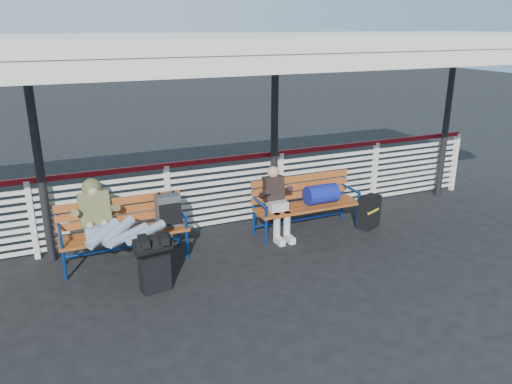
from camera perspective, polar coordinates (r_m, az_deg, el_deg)
name	(u,v)px	position (r m, az deg, el deg)	size (l,w,h in m)	color
ground	(207,290)	(6.65, -5.60, -11.07)	(60.00, 60.00, 0.00)	black
fence	(168,198)	(8.06, -10.03, -0.70)	(12.08, 0.08, 1.24)	silver
canopy	(178,45)	(6.63, -8.93, 16.28)	(12.60, 3.60, 3.16)	silver
luggage_stack	(154,261)	(6.57, -11.60, -7.71)	(0.49, 0.31, 0.76)	black
bench_left	(138,220)	(7.43, -13.32, -3.11)	(1.80, 0.56, 0.94)	#A3431F
bench_right	(312,197)	(8.29, 6.45, -0.53)	(1.80, 0.56, 0.92)	#A3431F
traveler_man	(116,227)	(7.03, -15.72, -3.87)	(0.94, 1.64, 0.77)	#89A1B8
companion_person	(277,202)	(7.98, 2.38, -1.11)	(0.32, 0.66, 1.15)	#BBB4A9
suitcase_side	(369,212)	(8.65, 12.80, -2.24)	(0.45, 0.38, 0.55)	black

